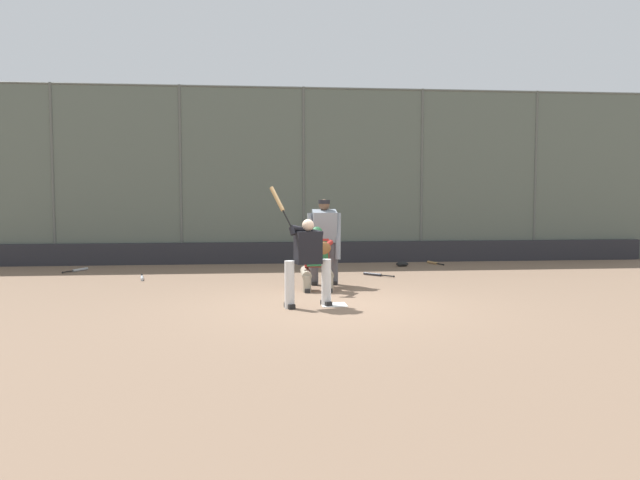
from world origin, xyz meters
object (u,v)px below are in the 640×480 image
(fielding_glove_on_dirt, at_px, (402,264))
(spare_bat_by_padding, at_px, (375,274))
(spare_bat_near_backstop, at_px, (78,270))
(spare_bat_first_base_side, at_px, (142,278))
(umpire_home, at_px, (324,239))
(catcher_behind_plate, at_px, (317,258))
(spare_bat_third_base_side, at_px, (434,263))
(batter_at_plate, at_px, (307,259))

(fielding_glove_on_dirt, bearing_deg, spare_bat_by_padding, 59.36)
(spare_bat_near_backstop, distance_m, spare_bat_first_base_side, 2.47)
(umpire_home, relative_size, spare_bat_first_base_side, 2.03)
(catcher_behind_plate, xyz_separation_m, spare_bat_third_base_side, (-3.64, -4.39, -0.62))
(spare_bat_by_padding, distance_m, spare_bat_third_base_side, 3.08)
(umpire_home, relative_size, spare_bat_by_padding, 2.67)
(batter_at_plate, height_order, spare_bat_third_base_side, batter_at_plate)
(spare_bat_by_padding, xyz_separation_m, spare_bat_third_base_side, (-2.07, -2.28, 0.00))
(spare_bat_third_base_side, height_order, spare_bat_first_base_side, same)
(batter_at_plate, distance_m, spare_bat_third_base_side, 7.36)
(umpire_home, bearing_deg, batter_at_plate, 75.58)
(catcher_behind_plate, bearing_deg, umpire_home, -106.58)
(catcher_behind_plate, relative_size, umpire_home, 0.70)
(batter_at_plate, bearing_deg, spare_bat_third_base_side, -139.25)
(umpire_home, distance_m, spare_bat_near_backstop, 6.57)
(spare_bat_first_base_side, bearing_deg, catcher_behind_plate, 50.50)
(batter_at_plate, bearing_deg, spare_bat_by_padding, -132.54)
(spare_bat_first_base_side, distance_m, fielding_glove_on_dirt, 6.66)
(umpire_home, bearing_deg, spare_bat_first_base_side, -20.10)
(spare_bat_first_base_side, height_order, fielding_glove_on_dirt, fielding_glove_on_dirt)
(umpire_home, xyz_separation_m, spare_bat_first_base_side, (3.96, -1.30, -0.94))
(spare_bat_near_backstop, height_order, spare_bat_by_padding, same)
(catcher_behind_plate, bearing_deg, spare_bat_by_padding, -126.96)
(spare_bat_third_base_side, bearing_deg, batter_at_plate, 131.88)
(batter_at_plate, xyz_separation_m, spare_bat_first_base_side, (3.41, -3.81, -0.77))
(fielding_glove_on_dirt, bearing_deg, batter_at_plate, 62.35)
(catcher_behind_plate, distance_m, spare_bat_third_base_side, 5.73)
(spare_bat_third_base_side, relative_size, spare_bat_first_base_side, 0.90)
(spare_bat_third_base_side, xyz_separation_m, spare_bat_first_base_side, (7.38, 2.33, -0.00))
(spare_bat_near_backstop, bearing_deg, spare_bat_by_padding, -76.31)
(spare_bat_near_backstop, distance_m, spare_bat_third_base_side, 9.24)
(spare_bat_near_backstop, height_order, fielding_glove_on_dirt, fielding_glove_on_dirt)
(batter_at_plate, distance_m, fielding_glove_on_dirt, 6.47)
(batter_at_plate, height_order, spare_bat_first_base_side, batter_at_plate)
(catcher_behind_plate, xyz_separation_m, spare_bat_near_backstop, (5.58, -3.71, -0.62))
(spare_bat_by_padding, height_order, fielding_glove_on_dirt, fielding_glove_on_dirt)
(spare_bat_by_padding, bearing_deg, catcher_behind_plate, 100.92)
(batter_at_plate, distance_m, spare_bat_by_padding, 4.38)
(catcher_behind_plate, xyz_separation_m, umpire_home, (-0.22, -0.76, 0.31))
(batter_at_plate, xyz_separation_m, spare_bat_near_backstop, (5.24, -5.47, -0.77))
(spare_bat_near_backstop, bearing_deg, fielding_glove_on_dirt, -62.09)
(spare_bat_near_backstop, distance_m, fielding_glove_on_dirt, 8.23)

